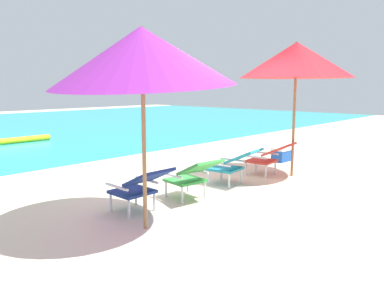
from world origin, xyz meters
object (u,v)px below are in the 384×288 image
(lounge_chair_near_left, at_px, (192,174))
(cooler_box, at_px, (282,154))
(swim_buoy, at_px, (25,139))
(lounge_chair_far_left, at_px, (140,185))
(lounge_chair_near_right, at_px, (234,163))
(beach_umbrella_right, at_px, (296,60))
(lounge_chair_far_right, at_px, (269,156))
(beach_umbrella_left, at_px, (142,57))

(lounge_chair_near_left, height_order, cooler_box, lounge_chair_near_left)
(swim_buoy, xyz_separation_m, lounge_chair_far_left, (-1.82, -7.94, 0.31))
(swim_buoy, height_order, lounge_chair_near_right, lounge_chair_near_right)
(swim_buoy, bearing_deg, beach_umbrella_right, -78.92)
(lounge_chair_far_left, height_order, lounge_chair_near_right, same)
(lounge_chair_far_left, relative_size, beach_umbrella_right, 0.30)
(lounge_chair_near_left, relative_size, lounge_chair_far_right, 1.00)
(beach_umbrella_right, bearing_deg, cooler_box, 37.45)
(beach_umbrella_left, bearing_deg, lounge_chair_near_right, 10.71)
(lounge_chair_far_right, bearing_deg, lounge_chair_far_left, 178.34)
(lounge_chair_far_left, bearing_deg, lounge_chair_near_right, -0.30)
(swim_buoy, relative_size, cooler_box, 3.33)
(beach_umbrella_left, bearing_deg, cooler_box, 11.08)
(swim_buoy, bearing_deg, lounge_chair_far_left, -102.94)
(lounge_chair_near_left, xyz_separation_m, lounge_chair_far_right, (2.18, -0.01, 0.00))
(lounge_chair_near_right, distance_m, beach_umbrella_left, 2.95)
(lounge_chair_far_left, bearing_deg, lounge_chair_near_left, -5.03)
(lounge_chair_far_left, distance_m, lounge_chair_near_left, 0.95)
(lounge_chair_far_left, height_order, cooler_box, lounge_chair_far_left)
(cooler_box, bearing_deg, lounge_chair_far_left, -173.80)
(lounge_chair_far_left, xyz_separation_m, lounge_chair_near_right, (2.09, -0.01, 0.00))
(lounge_chair_near_left, relative_size, cooler_box, 1.95)
(lounge_chair_far_left, xyz_separation_m, lounge_chair_near_left, (0.95, -0.08, 0.00))
(lounge_chair_far_right, bearing_deg, cooler_box, 21.42)
(lounge_chair_far_right, distance_m, cooler_box, 1.65)
(swim_buoy, distance_m, lounge_chair_near_right, 7.96)
(lounge_chair_far_left, distance_m, beach_umbrella_left, 1.75)
(lounge_chair_far_right, height_order, beach_umbrella_right, beach_umbrella_right)
(lounge_chair_near_left, height_order, beach_umbrella_left, beach_umbrella_left)
(lounge_chair_far_right, distance_m, beach_umbrella_left, 3.83)
(beach_umbrella_left, bearing_deg, beach_umbrella_right, 0.85)
(lounge_chair_far_left, bearing_deg, cooler_box, 6.20)
(beach_umbrella_left, relative_size, beach_umbrella_right, 0.95)
(swim_buoy, height_order, beach_umbrella_left, beach_umbrella_left)
(lounge_chair_far_left, xyz_separation_m, lounge_chair_far_right, (3.13, -0.09, 0.00))
(lounge_chair_near_left, relative_size, beach_umbrella_left, 0.33)
(lounge_chair_near_right, distance_m, lounge_chair_far_right, 1.04)
(cooler_box, bearing_deg, lounge_chair_far_right, -158.58)
(swim_buoy, distance_m, lounge_chair_near_left, 8.07)
(lounge_chair_near_right, bearing_deg, lounge_chair_near_left, -176.39)
(swim_buoy, xyz_separation_m, cooler_box, (2.83, -7.43, 0.06))
(beach_umbrella_left, bearing_deg, lounge_chair_far_right, 6.21)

